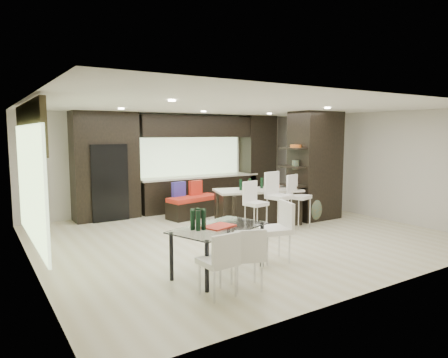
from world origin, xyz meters
TOP-DOWN VIEW (x-y plane):
  - ground at (0.00, 0.00)m, footprint 8.00×8.00m
  - back_wall at (0.00, 3.50)m, footprint 8.00×0.02m
  - left_wall at (-4.00, 0.00)m, footprint 0.02×7.00m
  - right_wall at (4.00, 0.00)m, footprint 0.02×7.00m
  - ceiling at (0.00, 0.00)m, footprint 8.00×7.00m
  - window_left at (-3.96, 0.20)m, footprint 0.04×3.20m
  - window_back at (0.60, 3.46)m, footprint 3.40×0.04m
  - stone_accent at (-3.93, 0.20)m, footprint 0.08×3.00m
  - ceiling_spots at (0.00, 0.25)m, footprint 4.00×3.00m
  - back_cabinetry at (0.50, 3.17)m, footprint 6.80×0.68m
  - refrigerator at (-1.90, 3.12)m, footprint 0.90×0.68m
  - partition_column at (2.60, 0.40)m, footprint 1.20×0.80m
  - kitchen_island at (0.97, 0.61)m, footprint 2.18×1.39m
  - stool_left at (0.35, -0.13)m, footprint 0.46×0.46m
  - stool_mid at (0.97, -0.16)m, footprint 0.55×0.55m
  - stool_right at (1.58, -0.14)m, footprint 0.54×0.54m
  - bench at (0.05, 2.14)m, footprint 1.50×0.81m
  - floor_vase at (2.30, 0.13)m, footprint 0.47×0.47m
  - dining_table at (-1.58, -1.74)m, footprint 1.71×1.30m
  - chair_near at (-1.58, -2.47)m, footprint 0.57×0.57m
  - chair_far at (-2.06, -2.47)m, footprint 0.47×0.47m
  - chair_end at (-0.49, -1.74)m, footprint 0.62×0.62m

SIDE VIEW (x-z plane):
  - ground at x=0.00m, z-range 0.00..0.00m
  - bench at x=0.05m, z-range 0.00..0.55m
  - dining_table at x=-1.58m, z-range 0.00..0.73m
  - chair_near at x=-1.58m, z-range 0.00..0.82m
  - chair_far at x=-2.06m, z-range 0.00..0.82m
  - kitchen_island at x=0.97m, z-range 0.00..0.84m
  - stool_left at x=0.35m, z-range 0.00..0.92m
  - chair_end at x=-0.49m, z-range 0.00..0.94m
  - stool_right at x=1.58m, z-range 0.00..0.98m
  - stool_mid at x=0.97m, z-range 0.00..1.06m
  - floor_vase at x=2.30m, z-range 0.00..1.22m
  - refrigerator at x=-1.90m, z-range 0.00..1.90m
  - back_wall at x=0.00m, z-range 0.00..2.70m
  - left_wall at x=-4.00m, z-range 0.00..2.70m
  - right_wall at x=4.00m, z-range 0.00..2.70m
  - window_left at x=-3.96m, z-range 0.40..2.30m
  - back_cabinetry at x=0.50m, z-range 0.00..2.70m
  - partition_column at x=2.60m, z-range 0.00..2.70m
  - window_back at x=0.60m, z-range 0.95..2.15m
  - stone_accent at x=-3.93m, z-range 1.85..2.65m
  - ceiling_spots at x=0.00m, z-range 2.67..2.69m
  - ceiling at x=0.00m, z-range 2.69..2.71m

